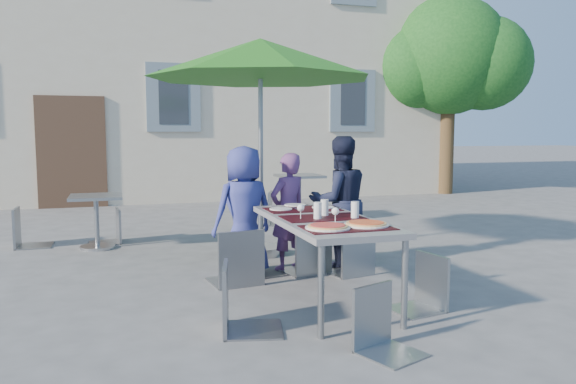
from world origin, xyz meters
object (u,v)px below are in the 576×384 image
object	(u,v)px
child_2	(340,201)
chair_1	(309,219)
chair_2	(353,222)
patio_umbrella	(260,60)
child_1	(288,212)
chair_5	(383,281)
child_0	(244,211)
dining_table	(323,224)
bg_chair_r_1	(344,191)
pizza_near_left	(328,227)
chair_4	(424,250)
bg_chair_l_1	(276,188)
cafe_table_1	(299,188)
pizza_near_right	(366,224)
bg_chair_l_0	(24,203)
chair_0	(237,222)
bg_chair_r_0	(111,205)
cafe_table_0	(96,214)
chair_3	(239,256)

from	to	relation	value
child_2	chair_1	size ratio (longest dim) A/B	1.45
chair_2	patio_umbrella	size ratio (longest dim) A/B	0.36
child_1	chair_5	xyz separation A→B (m)	(-0.07, -2.40, -0.14)
chair_1	child_0	bearing A→B (deg)	166.62
dining_table	patio_umbrella	world-z (taller)	patio_umbrella
dining_table	child_1	size ratio (longest dim) A/B	1.45
child_1	bg_chair_r_1	size ratio (longest dim) A/B	1.51
pizza_near_left	chair_2	bearing A→B (deg)	58.46
chair_4	chair_1	bearing A→B (deg)	110.75
child_2	patio_umbrella	distance (m)	1.93
bg_chair_l_1	cafe_table_1	bearing A→B (deg)	33.44
child_0	chair_5	bearing A→B (deg)	86.60
pizza_near_right	bg_chair_r_1	bearing A→B (deg)	68.78
child_1	bg_chair_l_0	distance (m)	3.64
child_0	bg_chair_l_1	distance (m)	3.23
chair_2	patio_umbrella	distance (m)	2.27
pizza_near_left	child_2	world-z (taller)	child_2
child_2	chair_0	size ratio (longest dim) A/B	1.38
chair_0	chair_2	xyz separation A→B (m)	(1.24, 0.02, -0.06)
bg_chair_l_0	cafe_table_1	size ratio (longest dim) A/B	1.27
dining_table	chair_5	distance (m)	1.23
child_1	bg_chair_l_1	bearing A→B (deg)	-126.88
dining_table	child_1	world-z (taller)	child_1
pizza_near_left	bg_chair_r_1	xyz separation A→B (m)	(2.22, 4.86, -0.28)
child_2	bg_chair_l_0	world-z (taller)	child_2
dining_table	chair_0	distance (m)	0.95
chair_5	cafe_table_1	world-z (taller)	chair_5
chair_0	cafe_table_1	distance (m)	4.14
dining_table	bg_chair_r_0	size ratio (longest dim) A/B	2.10
child_2	chair_2	size ratio (longest dim) A/B	1.52
child_1	bg_chair_l_1	world-z (taller)	child_1
chair_1	chair_2	world-z (taller)	chair_1
dining_table	child_0	xyz separation A→B (m)	(-0.46, 1.09, -0.01)
child_2	child_0	bearing A→B (deg)	5.55
child_2	bg_chair_r_0	distance (m)	3.25
dining_table	bg_chair_r_0	distance (m)	3.77
cafe_table_0	bg_chair_l_1	bearing A→B (deg)	22.02
cafe_table_0	bg_chair_l_0	distance (m)	0.98
bg_chair_l_1	cafe_table_0	bearing A→B (deg)	-157.98
pizza_near_left	cafe_table_1	world-z (taller)	pizza_near_left
chair_3	bg_chair_r_0	size ratio (longest dim) A/B	1.12
chair_2	bg_chair_l_0	bearing A→B (deg)	143.24
dining_table	chair_5	xyz separation A→B (m)	(-0.02, -1.21, -0.20)
patio_umbrella	bg_chair_l_1	world-z (taller)	patio_umbrella
pizza_near_left	patio_umbrella	world-z (taller)	patio_umbrella
patio_umbrella	bg_chair_r_0	xyz separation A→B (m)	(-1.75, 1.33, -1.83)
pizza_near_left	chair_1	xyz separation A→B (m)	(0.37, 1.49, -0.18)
child_0	chair_5	world-z (taller)	child_0
cafe_table_0	pizza_near_right	bearing A→B (deg)	-58.36
child_0	chair_0	distance (m)	0.40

